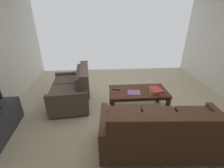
# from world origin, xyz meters

# --- Properties ---
(ground_plane) EXTENTS (5.37, 5.76, 0.01)m
(ground_plane) POSITION_xyz_m (0.00, 0.00, -0.00)
(ground_plane) COLOR beige
(sofa_main) EXTENTS (1.94, 0.91, 0.86)m
(sofa_main) POSITION_xyz_m (-0.42, 0.94, 0.37)
(sofa_main) COLOR black
(sofa_main) RESTS_ON ground
(loveseat_near) EXTENTS (0.96, 1.35, 0.87)m
(loveseat_near) POSITION_xyz_m (1.16, -0.60, 0.36)
(loveseat_near) COLOR black
(loveseat_near) RESTS_ON ground
(coffee_table) EXTENTS (1.23, 0.63, 0.48)m
(coffee_table) POSITION_xyz_m (-0.29, -0.19, 0.41)
(coffee_table) COLOR #4C2819
(coffee_table) RESTS_ON ground
(book_stack) EXTENTS (0.29, 0.35, 0.08)m
(book_stack) POSITION_xyz_m (-0.63, -0.11, 0.52)
(book_stack) COLOR #E0CC4C
(book_stack) RESTS_ON coffee_table
(tv_remote) EXTENTS (0.16, 0.10, 0.02)m
(tv_remote) POSITION_xyz_m (0.17, -0.27, 0.49)
(tv_remote) COLOR black
(tv_remote) RESTS_ON coffee_table
(loose_magazine) EXTENTS (0.29, 0.25, 0.01)m
(loose_magazine) POSITION_xyz_m (-0.18, -0.11, 0.48)
(loose_magazine) COLOR #996699
(loose_magazine) RESTS_ON coffee_table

